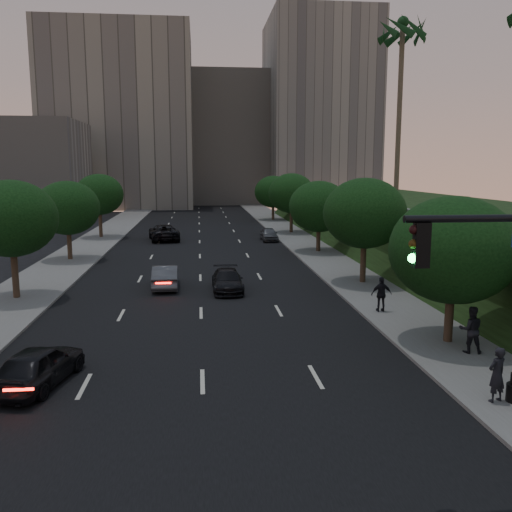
{
  "coord_description": "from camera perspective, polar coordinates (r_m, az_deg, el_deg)",
  "views": [
    {
      "loc": [
        -0.03,
        -12.92,
        7.35
      ],
      "look_at": [
        2.39,
        9.87,
        3.6
      ],
      "focal_mm": 38.0,
      "sensor_mm": 36.0,
      "label": 1
    }
  ],
  "objects": [
    {
      "name": "sedan_near_right",
      "position": [
        32.57,
        -3.04,
        -2.61
      ],
      "size": [
        1.82,
        4.42,
        1.28
      ],
      "primitive_type": "imported",
      "rotation": [
        0.0,
        0.0,
        0.0
      ],
      "color": "black",
      "rests_on": "ground"
    },
    {
      "name": "sidewalk_left",
      "position": [
        44.71,
        -19.17,
        -0.59
      ],
      "size": [
        4.5,
        140.0,
        0.15
      ],
      "primitive_type": "cube",
      "color": "slate",
      "rests_on": "ground"
    },
    {
      "name": "sedan_near_left",
      "position": [
        20.12,
        -21.91,
        -10.66
      ],
      "size": [
        2.62,
        4.49,
        1.44
      ],
      "primitive_type": "imported",
      "rotation": [
        0.0,
        0.0,
        2.91
      ],
      "color": "black",
      "rests_on": "ground"
    },
    {
      "name": "office_block_filler",
      "position": [
        86.89,
        -23.7,
        8.3
      ],
      "size": [
        18.0,
        16.0,
        14.0
      ],
      "primitive_type": "cube",
      "color": "#A7A499",
      "rests_on": "ground"
    },
    {
      "name": "tree_right_a",
      "position": [
        23.56,
        20.02,
        0.61
      ],
      "size": [
        5.2,
        5.2,
        6.24
      ],
      "color": "#38281C",
      "rests_on": "ground"
    },
    {
      "name": "tree_left_c",
      "position": [
        45.21,
        -19.23,
        4.79
      ],
      "size": [
        5.0,
        5.0,
        6.34
      ],
      "color": "#38281C",
      "rests_on": "ground"
    },
    {
      "name": "ground",
      "position": [
        14.86,
        -5.49,
        -20.4
      ],
      "size": [
        160.0,
        160.0,
        0.0
      ],
      "primitive_type": "plane",
      "color": "black",
      "rests_on": "ground"
    },
    {
      "name": "tree_left_b",
      "position": [
        32.7,
        -24.38,
        3.6
      ],
      "size": [
        5.0,
        5.0,
        6.71
      ],
      "color": "#38281C",
      "rests_on": "ground"
    },
    {
      "name": "pedestrian_a",
      "position": [
        18.68,
        24.02,
        -11.32
      ],
      "size": [
        0.75,
        0.61,
        1.76
      ],
      "primitive_type": "imported",
      "rotation": [
        0.0,
        0.0,
        3.49
      ],
      "color": "black",
      "rests_on": "sidewalk_right"
    },
    {
      "name": "office_block_right",
      "position": [
        112.04,
        6.58,
        14.69
      ],
      "size": [
        20.0,
        22.0,
        36.0
      ],
      "primitive_type": "cube",
      "color": "gray",
      "rests_on": "ground"
    },
    {
      "name": "pedestrian_b",
      "position": [
        22.99,
        21.68,
        -7.21
      ],
      "size": [
        1.05,
        0.91,
        1.86
      ],
      "primitive_type": "imported",
      "rotation": [
        0.0,
        0.0,
        2.89
      ],
      "color": "black",
      "rests_on": "sidewalk_right"
    },
    {
      "name": "tree_left_d",
      "position": [
        58.89,
        -16.18,
        6.23
      ],
      "size": [
        5.0,
        5.0,
        6.71
      ],
      "color": "#38281C",
      "rests_on": "ground"
    },
    {
      "name": "office_block_left",
      "position": [
        106.19,
        -13.99,
        13.7
      ],
      "size": [
        26.0,
        20.0,
        32.0
      ],
      "primitive_type": "cube",
      "color": "gray",
      "rests_on": "ground"
    },
    {
      "name": "sedan_mid_left",
      "position": [
        33.83,
        -9.52,
        -2.14
      ],
      "size": [
        1.64,
        4.39,
        1.43
      ],
      "primitive_type": "imported",
      "rotation": [
        0.0,
        0.0,
        3.17
      ],
      "color": "#4E5055",
      "rests_on": "ground"
    },
    {
      "name": "palm_far",
      "position": [
        46.95,
        15.17,
        21.65
      ],
      "size": [
        3.2,
        3.2,
        15.5
      ],
      "color": "#4C4233",
      "rests_on": "embankment"
    },
    {
      "name": "sedan_far_right",
      "position": [
        54.92,
        1.35,
        2.31
      ],
      "size": [
        1.65,
        3.94,
        1.33
      ],
      "primitive_type": "imported",
      "rotation": [
        0.0,
        0.0,
        0.02
      ],
      "color": "#505257",
      "rests_on": "ground"
    },
    {
      "name": "sidewalk_right",
      "position": [
        44.73,
        7.32,
        -0.14
      ],
      "size": [
        4.5,
        140.0,
        0.15
      ],
      "primitive_type": "cube",
      "color": "slate",
      "rests_on": "ground"
    },
    {
      "name": "sedan_far_left",
      "position": [
        56.01,
        -9.68,
        2.47
      ],
      "size": [
        3.6,
        6.28,
        1.65
      ],
      "primitive_type": "imported",
      "rotation": [
        0.0,
        0.0,
        3.29
      ],
      "color": "black",
      "rests_on": "ground"
    },
    {
      "name": "embankment",
      "position": [
        46.78,
        22.11,
        2.04
      ],
      "size": [
        18.0,
        90.0,
        4.0
      ],
      "primitive_type": "cube",
      "color": "black",
      "rests_on": "ground"
    },
    {
      "name": "road_surface",
      "position": [
        43.54,
        -5.92,
        -0.46
      ],
      "size": [
        16.0,
        140.0,
        0.02
      ],
      "primitive_type": "cube",
      "color": "black",
      "rests_on": "ground"
    },
    {
      "name": "office_block_mid",
      "position": [
        115.21,
        -3.11,
        12.1
      ],
      "size": [
        22.0,
        18.0,
        26.0
      ],
      "primitive_type": "cube",
      "color": "#A7A499",
      "rests_on": "ground"
    },
    {
      "name": "tree_right_c",
      "position": [
        47.18,
        6.64,
        5.19
      ],
      "size": [
        5.2,
        5.2,
        6.24
      ],
      "color": "#38281C",
      "rests_on": "ground"
    },
    {
      "name": "tree_right_d",
      "position": [
        60.87,
        3.76,
        6.61
      ],
      "size": [
        5.2,
        5.2,
        6.74
      ],
      "color": "#38281C",
      "rests_on": "ground"
    },
    {
      "name": "parapet_wall",
      "position": [
        43.2,
        12.27,
        5.1
      ],
      "size": [
        0.35,
        90.0,
        0.7
      ],
      "primitive_type": "cube",
      "color": "slate",
      "rests_on": "embankment"
    },
    {
      "name": "tree_right_b",
      "position": [
        34.61,
        11.37,
        4.42
      ],
      "size": [
        5.2,
        5.2,
        6.74
      ],
      "color": "#38281C",
      "rests_on": "ground"
    },
    {
      "name": "pedestrian_c",
      "position": [
        28.11,
        13.07,
        -3.94
      ],
      "size": [
        1.06,
        0.49,
        1.77
      ],
      "primitive_type": "imported",
      "rotation": [
        0.0,
        0.0,
        3.09
      ],
      "color": "black",
      "rests_on": "sidewalk_right"
    },
    {
      "name": "tree_right_e",
      "position": [
        75.7,
        1.82,
        6.77
      ],
      "size": [
        5.2,
        5.2,
        6.24
      ],
      "color": "#38281C",
      "rests_on": "ground"
    }
  ]
}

